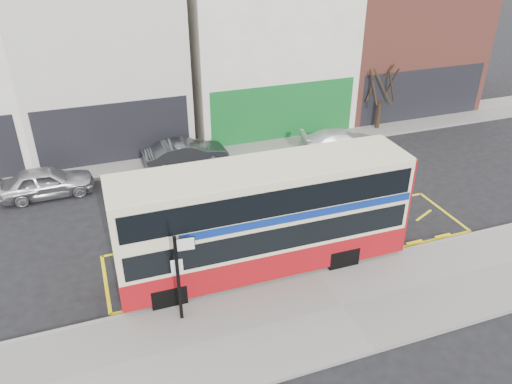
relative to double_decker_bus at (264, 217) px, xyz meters
name	(u,v)px	position (x,y,z in m)	size (l,w,h in m)	color
ground	(311,267)	(1.57, -0.60, -2.11)	(120.00, 120.00, 0.00)	black
pavement	(342,307)	(1.57, -2.90, -2.03)	(40.00, 4.00, 0.15)	gray
kerb	(315,272)	(1.57, -0.97, -2.03)	(40.00, 0.15, 0.15)	gray
far_pavement	(223,148)	(1.57, 10.40, -2.03)	(50.00, 3.00, 0.15)	gray
road_markings	(293,243)	(1.57, 1.00, -2.10)	(14.00, 3.40, 0.01)	yellow
terrace_left	(97,41)	(-3.93, 14.39, 3.22)	(8.00, 8.01, 11.80)	silver
terrace_green_shop	(259,33)	(5.07, 14.39, 2.97)	(9.00, 8.01, 11.30)	white
terrace_right	(392,31)	(14.07, 14.39, 2.47)	(9.00, 8.01, 10.30)	brown
double_decker_bus	(264,217)	(0.00, 0.00, 0.00)	(10.06, 2.43, 4.01)	beige
bus_stop_post	(180,270)	(-3.29, -1.70, -0.15)	(0.74, 0.16, 3.01)	black
car_silver	(47,182)	(-7.26, 8.15, -1.42)	(1.61, 4.00, 1.36)	#ABABB0
car_grey	(186,154)	(-0.78, 8.94, -1.42)	(1.46, 4.19, 1.38)	#3A3D41
car_white	(340,141)	(7.27, 7.89, -1.49)	(1.73, 4.25, 1.23)	silver
street_tree_right	(383,75)	(10.82, 9.96, 1.16)	(2.22, 2.22, 4.79)	#342317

